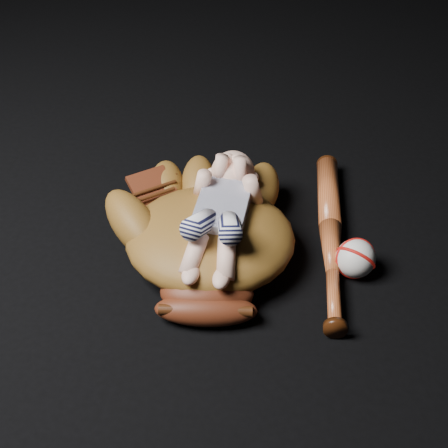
{
  "coord_description": "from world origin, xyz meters",
  "views": [
    {
      "loc": [
        0.09,
        -0.96,
        0.88
      ],
      "look_at": [
        -0.02,
        -0.03,
        0.08
      ],
      "focal_mm": 50.0,
      "sensor_mm": 36.0,
      "label": 1
    }
  ],
  "objects": [
    {
      "name": "baseball_glove",
      "position": [
        -0.05,
        -0.05,
        0.07
      ],
      "size": [
        0.45,
        0.51,
        0.15
      ],
      "primitive_type": null,
      "rotation": [
        0.0,
        0.0,
        0.08
      ],
      "color": "brown",
      "rests_on": "ground"
    },
    {
      "name": "baseball_bat",
      "position": [
        0.19,
        0.02,
        0.02
      ],
      "size": [
        0.06,
        0.51,
        0.05
      ],
      "primitive_type": null,
      "rotation": [
        0.0,
        0.0,
        0.02
      ],
      "color": "#A94920",
      "rests_on": "ground"
    },
    {
      "name": "newborn_baby",
      "position": [
        -0.03,
        -0.05,
        0.12
      ],
      "size": [
        0.18,
        0.35,
        0.14
      ],
      "primitive_type": null,
      "rotation": [
        0.0,
        0.0,
        -0.06
      ],
      "color": "beige",
      "rests_on": "baseball_glove"
    },
    {
      "name": "baseball",
      "position": [
        0.24,
        -0.05,
        0.04
      ],
      "size": [
        0.09,
        0.09,
        0.08
      ],
      "primitive_type": "sphere",
      "rotation": [
        0.0,
        0.0,
        -0.11
      ],
      "color": "silver",
      "rests_on": "ground"
    }
  ]
}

